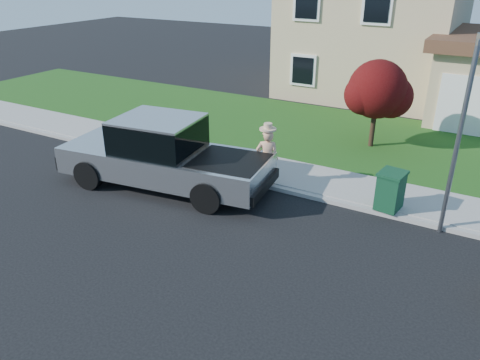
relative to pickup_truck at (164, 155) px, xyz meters
name	(u,v)px	position (x,y,z in m)	size (l,w,h in m)	color
ground	(195,223)	(2.12, -1.49, -1.01)	(80.00, 80.00, 0.00)	black
curb	(277,188)	(3.12, 1.41, -0.95)	(40.00, 0.20, 0.12)	gray
sidewalk	(291,175)	(3.12, 2.51, -0.93)	(40.00, 2.00, 0.15)	gray
lawn	(337,135)	(3.12, 7.01, -0.96)	(40.00, 7.00, 0.10)	#174413
house	(400,32)	(3.44, 14.90, 2.16)	(14.00, 11.30, 6.85)	tan
pickup_truck	(164,155)	(0.00, 0.00, 0.00)	(6.79, 3.02, 2.16)	black
woman	(267,158)	(2.77, 1.43, -0.03)	(0.80, 0.67, 2.05)	#E0A27B
ornamental_tree	(378,92)	(4.66, 6.37, 1.12)	(2.30, 2.08, 3.16)	black
trash_bin	(390,190)	(6.40, 1.61, -0.31)	(0.75, 0.84, 1.07)	#0F3821
street_lamp	(461,128)	(7.83, 1.21, 1.79)	(0.32, 0.64, 4.91)	slate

